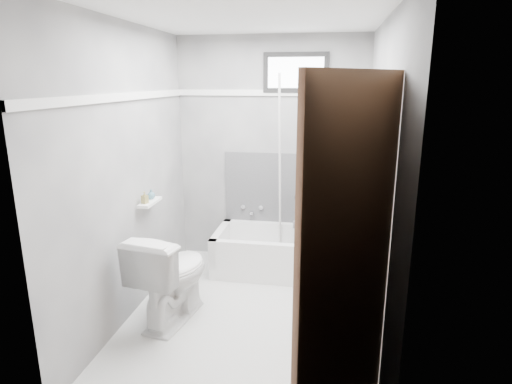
% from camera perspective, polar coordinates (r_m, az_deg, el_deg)
% --- Properties ---
extents(floor, '(2.60, 2.60, 0.00)m').
position_cam_1_polar(floor, '(3.80, -0.92, -16.12)').
color(floor, white).
rests_on(floor, ground).
extents(ceiling, '(2.60, 2.60, 0.00)m').
position_cam_1_polar(ceiling, '(3.30, -1.10, 22.61)').
color(ceiling, silver).
rests_on(ceiling, floor).
extents(wall_back, '(2.00, 0.02, 2.40)m').
position_cam_1_polar(wall_back, '(4.61, 1.99, 5.36)').
color(wall_back, slate).
rests_on(wall_back, floor).
extents(wall_front, '(2.00, 0.02, 2.40)m').
position_cam_1_polar(wall_front, '(2.13, -7.48, -5.87)').
color(wall_front, slate).
rests_on(wall_front, floor).
extents(wall_left, '(0.02, 2.60, 2.40)m').
position_cam_1_polar(wall_left, '(3.66, -16.58, 2.32)').
color(wall_left, slate).
rests_on(wall_left, floor).
extents(wall_right, '(0.02, 2.60, 2.40)m').
position_cam_1_polar(wall_right, '(3.32, 16.24, 1.10)').
color(wall_right, slate).
rests_on(wall_right, floor).
extents(bathtub, '(1.50, 0.70, 0.42)m').
position_cam_1_polar(bathtub, '(4.50, 4.17, -8.04)').
color(bathtub, white).
rests_on(bathtub, floor).
extents(office_chair, '(0.75, 0.75, 1.00)m').
position_cam_1_polar(office_chair, '(4.39, 9.19, -3.05)').
color(office_chair, slate).
rests_on(office_chair, bathtub).
extents(toilet, '(0.58, 0.86, 0.78)m').
position_cam_1_polar(toilet, '(3.65, -11.16, -10.86)').
color(toilet, white).
rests_on(toilet, floor).
extents(door, '(0.78, 0.78, 2.00)m').
position_cam_1_polar(door, '(2.18, 18.97, -11.87)').
color(door, brown).
rests_on(door, floor).
extents(window, '(0.66, 0.04, 0.40)m').
position_cam_1_polar(window, '(4.51, 5.33, 15.57)').
color(window, black).
rests_on(window, wall_back).
extents(backerboard, '(1.50, 0.02, 0.78)m').
position_cam_1_polar(backerboard, '(4.65, 4.98, 0.38)').
color(backerboard, '#4C4C4F').
rests_on(backerboard, wall_back).
extents(trim_back, '(2.00, 0.02, 0.06)m').
position_cam_1_polar(trim_back, '(4.54, 2.04, 13.09)').
color(trim_back, white).
rests_on(trim_back, wall_back).
extents(trim_left, '(0.02, 2.60, 0.06)m').
position_cam_1_polar(trim_left, '(3.58, -17.12, 12.05)').
color(trim_left, white).
rests_on(trim_left, wall_left).
extents(pole, '(0.02, 0.33, 1.93)m').
position_cam_1_polar(pole, '(4.39, 3.20, 2.88)').
color(pole, silver).
rests_on(pole, bathtub).
extents(shelf, '(0.10, 0.32, 0.02)m').
position_cam_1_polar(shelf, '(3.89, -13.96, -1.33)').
color(shelf, white).
rests_on(shelf, wall_left).
extents(soap_bottle_a, '(0.06, 0.06, 0.11)m').
position_cam_1_polar(soap_bottle_a, '(3.81, -14.63, -0.70)').
color(soap_bottle_a, olive).
rests_on(soap_bottle_a, shelf).
extents(soap_bottle_b, '(0.08, 0.08, 0.09)m').
position_cam_1_polar(soap_bottle_b, '(3.94, -13.80, -0.26)').
color(soap_bottle_b, teal).
rests_on(soap_bottle_b, shelf).
extents(faucet, '(0.26, 0.10, 0.16)m').
position_cam_1_polar(faucet, '(4.76, -0.52, -2.38)').
color(faucet, silver).
rests_on(faucet, wall_back).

